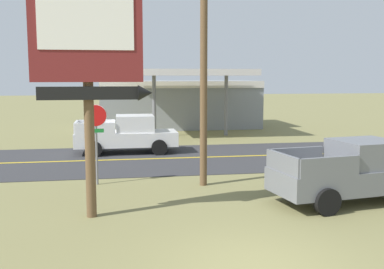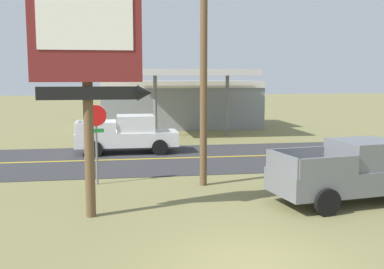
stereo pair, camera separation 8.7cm
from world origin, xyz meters
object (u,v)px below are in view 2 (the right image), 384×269
motel_sign (89,57)px  stop_sign (96,130)px  utility_pole (204,54)px  pickup_white_on_road (128,135)px  pickup_grey_parked_on_lawn (355,172)px  gas_station (180,102)px

motel_sign → stop_sign: motel_sign is taller
utility_pole → pickup_white_on_road: bearing=108.4°
motel_sign → pickup_grey_parked_on_lawn: size_ratio=1.22×
pickup_grey_parked_on_lawn → utility_pole: bearing=145.2°
motel_sign → pickup_white_on_road: size_ratio=1.27×
stop_sign → pickup_white_on_road: stop_sign is taller
stop_sign → gas_station: bearing=73.2°
pickup_grey_parked_on_lawn → pickup_white_on_road: (-6.83, 10.58, 0.00)m
motel_sign → utility_pole: size_ratio=0.74×
utility_pole → pickup_white_on_road: utility_pole is taller
stop_sign → pickup_white_on_road: size_ratio=0.57×
utility_pole → pickup_grey_parked_on_lawn: size_ratio=1.64×
pickup_grey_parked_on_lawn → motel_sign: bearing=-177.4°
stop_sign → utility_pole: (3.83, -0.72, 2.71)m
stop_sign → gas_station: 19.45m
utility_pole → stop_sign: bearing=169.3°
stop_sign → utility_pole: size_ratio=0.33×
utility_pole → gas_station: utility_pole is taller
gas_station → pickup_grey_parked_on_lawn: size_ratio=2.21×
motel_sign → gas_station: bearing=76.2°
gas_station → pickup_white_on_road: (-4.31, -11.74, -0.98)m
stop_sign → pickup_grey_parked_on_lawn: 9.00m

